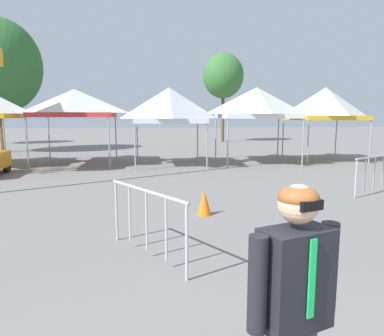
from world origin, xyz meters
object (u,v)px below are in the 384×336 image
Objects in this scene: canopy_tent_far_left at (75,103)px; person_foreground at (294,308)px; crowd_barrier_by_lift at (375,167)px; canopy_tent_behind_right at (169,105)px; crowd_barrier_mid_lot at (146,210)px; traffic_cone_lot_center at (204,202)px; tree_behind_tents_left at (223,76)px; canopy_tent_behind_center at (257,103)px; canopy_tent_far_right at (325,104)px.

canopy_tent_far_left reaches higher than person_foreground.
canopy_tent_behind_right is at bearing 128.42° from crowd_barrier_by_lift.
crowd_barrier_mid_lot is at bearing -148.99° from crowd_barrier_by_lift.
crowd_barrier_mid_lot reaches higher than traffic_cone_lot_center.
crowd_barrier_by_lift is at bearing 17.26° from traffic_cone_lot_center.
canopy_tent_behind_right is 0.46× the size of tree_behind_tents_left.
person_foreground is 3.53m from crowd_barrier_mid_lot.
traffic_cone_lot_center is at bearing 60.67° from crowd_barrier_mid_lot.
canopy_tent_behind_center reaches higher than canopy_tent_behind_right.
canopy_tent_behind_center is 6.14× the size of traffic_cone_lot_center.
canopy_tent_behind_center is at bearing -96.17° from tree_behind_tents_left.
tree_behind_tents_left reaches higher than canopy_tent_far_left.
traffic_cone_lot_center is (0.40, 5.66, -0.74)m from person_foreground.
canopy_tent_far_right is at bearing 4.72° from canopy_tent_behind_right.
tree_behind_tents_left is 12.91× the size of traffic_cone_lot_center.
person_foreground is at bearing -127.34° from crowd_barrier_by_lift.
canopy_tent_behind_center reaches higher than person_foreground.
person_foreground is 0.96× the size of crowd_barrier_by_lift.
canopy_tent_far_right is at bearing 72.67° from crowd_barrier_by_lift.
canopy_tent_behind_right is 8.79m from crowd_barrier_by_lift.
canopy_tent_far_right is (11.81, -0.24, 0.02)m from canopy_tent_far_left.
canopy_tent_far_right is 0.47× the size of tree_behind_tents_left.
person_foreground is 5.72m from traffic_cone_lot_center.
crowd_barrier_mid_lot is (-5.13, -10.84, -2.03)m from canopy_tent_behind_center.
person_foreground is (3.98, -14.85, -1.72)m from canopy_tent_far_left.
canopy_tent_far_right is 6.12× the size of traffic_cone_lot_center.
tree_behind_tents_left reaches higher than crowd_barrier_by_lift.
crowd_barrier_mid_lot is (-0.86, 3.41, -0.28)m from person_foreground.
canopy_tent_far_right reaches higher than canopy_tent_behind_center.
crowd_barrier_mid_lot is 0.99× the size of crowd_barrier_by_lift.
canopy_tent_far_left is 15.47m from person_foreground.
canopy_tent_behind_right is at bearing 91.37° from traffic_cone_lot_center.
canopy_tent_behind_right is 10.79m from crowd_barrier_mid_lot.
traffic_cone_lot_center is at bearing -64.50° from canopy_tent_far_left.
canopy_tent_behind_center is 3.58m from canopy_tent_far_right.
canopy_tent_behind_right is at bearing -176.21° from canopy_tent_behind_center.
tree_behind_tents_left reaches higher than person_foreground.
canopy_tent_far_left is at bearing 168.29° from canopy_tent_behind_right.
traffic_cone_lot_center is at bearing -114.24° from canopy_tent_behind_center.
tree_behind_tents_left reaches higher than crowd_barrier_mid_lot.
canopy_tent_far_right is 14.32m from crowd_barrier_mid_lot.
tree_behind_tents_left is (1.54, 14.27, 2.80)m from canopy_tent_behind_center.
canopy_tent_far_left is 1.93× the size of person_foreground.
canopy_tent_far_left is 1.86× the size of crowd_barrier_by_lift.
canopy_tent_behind_center reaches higher than crowd_barrier_mid_lot.
person_foreground is at bearing -75.82° from crowd_barrier_mid_lot.
tree_behind_tents_left reaches higher than traffic_cone_lot_center.
canopy_tent_far_left is 11.81m from canopy_tent_far_right.
canopy_tent_far_left reaches higher than crowd_barrier_by_lift.
canopy_tent_behind_center is 1.00× the size of canopy_tent_far_right.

